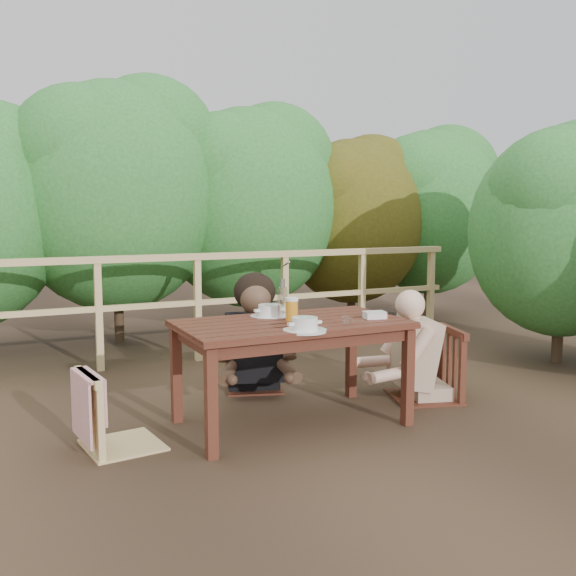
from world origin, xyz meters
name	(u,v)px	position (x,y,z in m)	size (l,w,h in m)	color
ground	(291,423)	(0.00, 0.00, 0.00)	(60.00, 60.00, 0.00)	#443021
table	(291,374)	(0.00, 0.00, 0.34)	(1.46, 0.82, 0.68)	#421D13
chair_left	(121,373)	(-1.09, 0.06, 0.45)	(0.44, 0.44, 0.89)	tan
chair_far	(254,334)	(0.10, 0.88, 0.44)	(0.44, 0.44, 0.88)	#421D13
chair_right	(425,332)	(1.15, 0.09, 0.50)	(0.50, 0.50, 1.00)	#421D13
woman	(253,299)	(0.10, 0.90, 0.71)	(0.58, 0.71, 1.43)	black
diner_right	(429,309)	(1.18, 0.09, 0.68)	(0.55, 0.67, 1.35)	tan
railing	(198,307)	(0.00, 2.00, 0.51)	(5.60, 0.10, 1.01)	tan
hedge_row	(197,165)	(0.40, 3.20, 1.90)	(6.60, 1.60, 3.80)	#2A6529
soup_near	(305,325)	(-0.06, -0.31, 0.72)	(0.27, 0.27, 0.09)	white
soup_far	(270,311)	(-0.04, 0.25, 0.72)	(0.27, 0.27, 0.09)	white
bread_roll	(307,322)	(0.03, -0.18, 0.71)	(0.12, 0.09, 0.07)	#975C30
beer_glass	(292,310)	(0.01, 0.01, 0.76)	(0.09, 0.09, 0.16)	orange
bottle	(282,300)	(-0.01, 0.12, 0.81)	(0.07, 0.07, 0.28)	white
tumbler	(347,321)	(0.27, -0.26, 0.71)	(0.06, 0.06, 0.07)	white
butter_tub	(375,316)	(0.54, -0.15, 0.71)	(0.14, 0.10, 0.06)	silver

